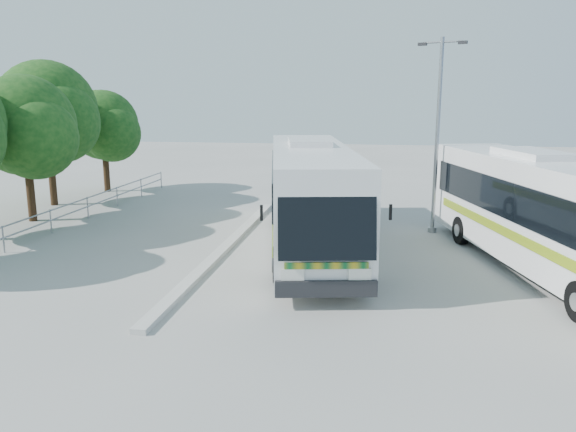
% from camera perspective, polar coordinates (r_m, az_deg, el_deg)
% --- Properties ---
extents(ground, '(100.00, 100.00, 0.00)m').
position_cam_1_polar(ground, '(18.68, -0.97, -5.09)').
color(ground, '#A1A19B').
rests_on(ground, ground).
extents(kerb_divider, '(0.40, 16.00, 0.15)m').
position_cam_1_polar(kerb_divider, '(21.03, -6.21, -3.00)').
color(kerb_divider, '#B2B2AD').
rests_on(kerb_divider, ground).
extents(railing, '(0.06, 22.00, 1.00)m').
position_cam_1_polar(railing, '(25.71, -21.83, 0.47)').
color(railing, gray).
rests_on(railing, ground).
extents(tree_far_c, '(4.97, 4.69, 6.49)m').
position_cam_1_polar(tree_far_c, '(27.36, -25.09, 8.29)').
color(tree_far_c, '#382314').
rests_on(tree_far_c, ground).
extents(tree_far_d, '(5.62, 5.30, 7.33)m').
position_cam_1_polar(tree_far_d, '(31.09, -23.20, 9.79)').
color(tree_far_d, '#382314').
rests_on(tree_far_d, ground).
extents(tree_far_e, '(4.54, 4.28, 5.92)m').
position_cam_1_polar(tree_far_e, '(34.71, -18.15, 8.75)').
color(tree_far_e, '#382314').
rests_on(tree_far_e, ground).
extents(coach_main, '(5.07, 13.64, 3.71)m').
position_cam_1_polar(coach_main, '(20.76, 2.29, 2.40)').
color(coach_main, silver).
rests_on(coach_main, ground).
extents(coach_adjacent, '(5.63, 13.13, 3.58)m').
position_cam_1_polar(coach_adjacent, '(19.40, 24.68, 0.42)').
color(coach_adjacent, silver).
rests_on(coach_adjacent, ground).
extents(lamppost, '(1.85, 0.79, 7.77)m').
position_cam_1_polar(lamppost, '(23.46, 14.96, 8.66)').
color(lamppost, gray).
rests_on(lamppost, ground).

